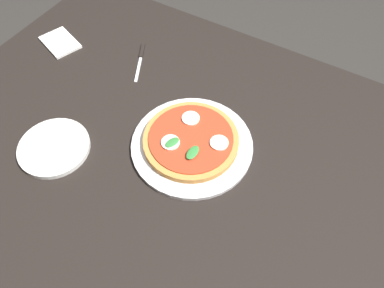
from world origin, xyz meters
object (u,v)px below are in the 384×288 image
at_px(serving_tray, 192,145).
at_px(knife, 141,57).
at_px(plate_white, 54,147).
at_px(napkin, 60,42).
at_px(pizza, 191,140).
at_px(dining_table, 177,169).

bearing_deg(serving_tray, knife, 146.01).
relative_size(plate_white, napkin, 1.43).
bearing_deg(knife, pizza, -34.06).
relative_size(pizza, napkin, 1.92).
xyz_separation_m(plate_white, napkin, (-0.28, 0.32, -0.00)).
bearing_deg(serving_tray, napkin, 167.03).
distance_m(plate_white, napkin, 0.43).
bearing_deg(pizza, knife, 145.94).
distance_m(dining_table, knife, 0.39).
distance_m(dining_table, pizza, 0.12).
height_order(plate_white, knife, plate_white).
relative_size(serving_tray, plate_white, 1.72).
bearing_deg(knife, serving_tray, -33.99).
relative_size(dining_table, knife, 9.12).
xyz_separation_m(dining_table, knife, (-0.29, 0.25, 0.09)).
distance_m(plate_white, knife, 0.40).
height_order(pizza, plate_white, pizza).
bearing_deg(pizza, dining_table, -117.86).
distance_m(pizza, napkin, 0.59).
distance_m(pizza, plate_white, 0.36).
bearing_deg(dining_table, plate_white, -151.58).
relative_size(plate_white, knife, 1.18).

